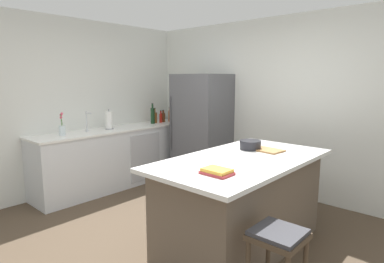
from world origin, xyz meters
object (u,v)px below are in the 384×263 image
object	(u,v)px
syrup_bottle	(163,117)
cookbook_stack	(217,172)
paper_towel_roll	(109,121)
hot_sauce_bottle	(161,118)
mixing_bowl	(250,145)
cutting_board	(267,150)
whiskey_bottle	(155,117)
wine_bottle	(153,115)
kitchen_island	(242,202)
vinegar_bottle	(170,116)
bar_stool	(278,245)
flower_vase	(62,129)
sink_faucet	(87,121)
olive_oil_bottle	(173,114)
refrigerator	(202,129)

from	to	relation	value
syrup_bottle	cookbook_stack	bearing A→B (deg)	-35.36
paper_towel_roll	hot_sauce_bottle	xyz separation A→B (m)	(0.04, 1.06, -0.05)
mixing_bowl	cutting_board	distance (m)	0.19
whiskey_bottle	wine_bottle	distance (m)	0.11
kitchen_island	mixing_bowl	world-z (taller)	mixing_bowl
vinegar_bottle	bar_stool	bearing A→B (deg)	-32.47
wine_bottle	cookbook_stack	distance (m)	3.17
bar_stool	flower_vase	xyz separation A→B (m)	(-3.29, 0.04, 0.50)
kitchen_island	wine_bottle	xyz separation A→B (m)	(-2.55, 1.04, 0.60)
hot_sauce_bottle	whiskey_bottle	xyz separation A→B (m)	(-0.04, -0.11, 0.01)
flower_vase	sink_faucet	bearing A→B (deg)	97.80
syrup_bottle	wine_bottle	xyz separation A→B (m)	(0.04, -0.28, 0.05)
bar_stool	cutting_board	size ratio (longest dim) A/B	1.84
sink_faucet	flower_vase	xyz separation A→B (m)	(0.06, -0.42, -0.06)
bar_stool	vinegar_bottle	bearing A→B (deg)	147.53
sink_faucet	vinegar_bottle	bearing A→B (deg)	85.99
sink_faucet	syrup_bottle	distance (m)	1.51
kitchen_island	paper_towel_roll	size ratio (longest dim) A/B	6.31
olive_oil_bottle	flower_vase	bearing A→B (deg)	-91.26
refrigerator	whiskey_bottle	distance (m)	0.93
bar_stool	vinegar_bottle	distance (m)	3.87
bar_stool	whiskey_bottle	distance (m)	3.80
sink_faucet	syrup_bottle	size ratio (longest dim) A/B	1.37
wine_bottle	paper_towel_roll	bearing A→B (deg)	-92.73
wine_bottle	cutting_board	bearing A→B (deg)	-13.00
vinegar_bottle	wine_bottle	bearing A→B (deg)	-96.07
kitchen_island	hot_sauce_bottle	distance (m)	2.89
bar_stool	wine_bottle	xyz separation A→B (m)	(-3.28, 1.68, 0.55)
kitchen_island	refrigerator	size ratio (longest dim) A/B	1.10
flower_vase	cutting_board	distance (m)	2.79
mixing_bowl	flower_vase	bearing A→B (deg)	-157.62
vinegar_bottle	sink_faucet	bearing A→B (deg)	-94.01
vinegar_bottle	hot_sauce_bottle	bearing A→B (deg)	-104.23
flower_vase	olive_oil_bottle	bearing A→B (deg)	88.74
sink_faucet	cookbook_stack	size ratio (longest dim) A/B	1.19
kitchen_island	olive_oil_bottle	bearing A→B (deg)	148.88
flower_vase	mixing_bowl	xyz separation A→B (m)	(2.40, 0.99, -0.05)
syrup_bottle	vinegar_bottle	bearing A→B (deg)	50.99
hot_sauce_bottle	wine_bottle	distance (m)	0.21
refrigerator	wine_bottle	size ratio (longest dim) A/B	5.02
paper_towel_roll	hot_sauce_bottle	bearing A→B (deg)	88.08
kitchen_island	refrigerator	distance (m)	2.23
cookbook_stack	mixing_bowl	bearing A→B (deg)	107.14
kitchen_island	cutting_board	xyz separation A→B (m)	(0.02, 0.45, 0.47)
kitchen_island	cookbook_stack	bearing A→B (deg)	-76.28
cookbook_stack	cutting_board	size ratio (longest dim) A/B	0.72
hot_sauce_bottle	kitchen_island	bearing A→B (deg)	-25.86
sink_faucet	wine_bottle	xyz separation A→B (m)	(0.07, 1.22, -0.01)
paper_towel_roll	sink_faucet	bearing A→B (deg)	-94.89
paper_towel_roll	cookbook_stack	world-z (taller)	paper_towel_roll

